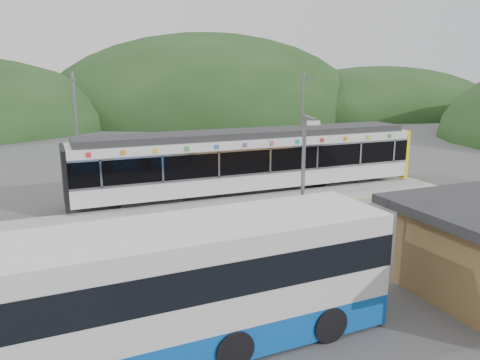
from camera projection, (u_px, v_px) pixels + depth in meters
name	position (u px, v px, depth m)	size (l,w,h in m)	color
ground	(259.00, 230.00, 21.11)	(120.00, 120.00, 0.00)	#4C4C4F
hills	(316.00, 191.00, 28.18)	(146.00, 149.00, 26.00)	#1E3D19
platform	(233.00, 208.00, 24.05)	(26.00, 3.20, 0.30)	#9E9E99
yellow_line	(242.00, 212.00, 22.85)	(26.00, 0.10, 0.01)	yellow
train	(251.00, 159.00, 26.88)	(20.44, 3.01, 3.74)	black
catenary_mast_west	(77.00, 135.00, 25.39)	(0.18, 1.80, 7.00)	slate
catenary_mast_east	(302.00, 124.00, 30.60)	(0.18, 1.80, 7.00)	slate
bus	(160.00, 295.00, 11.55)	(12.15, 3.17, 3.29)	blue
lamp_post	(305.00, 188.00, 14.62)	(0.38, 1.05, 5.72)	slate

